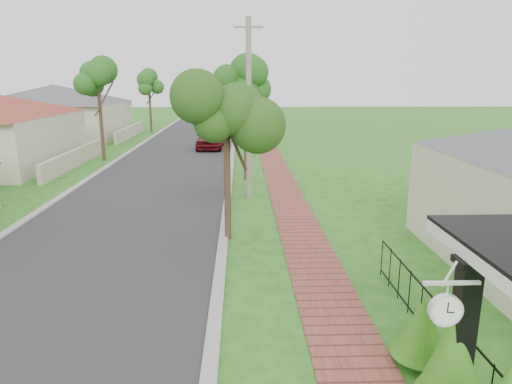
# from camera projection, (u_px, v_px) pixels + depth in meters

# --- Properties ---
(ground) EXTENTS (160.00, 160.00, 0.00)m
(ground) POSITION_uv_depth(u_px,v_px,m) (172.00, 374.00, 8.00)
(ground) COLOR #256217
(ground) RESTS_ON ground
(road) EXTENTS (7.00, 120.00, 0.02)m
(road) POSITION_uv_depth(u_px,v_px,m) (170.00, 166.00, 27.30)
(road) COLOR #28282B
(road) RESTS_ON ground
(kerb_right) EXTENTS (0.30, 120.00, 0.10)m
(kerb_right) POSITION_uv_depth(u_px,v_px,m) (231.00, 165.00, 27.42)
(kerb_right) COLOR #9E9E99
(kerb_right) RESTS_ON ground
(kerb_left) EXTENTS (0.30, 120.00, 0.10)m
(kerb_left) POSITION_uv_depth(u_px,v_px,m) (109.00, 166.00, 27.19)
(kerb_left) COLOR #9E9E99
(kerb_left) RESTS_ON ground
(sidewalk) EXTENTS (1.50, 120.00, 0.03)m
(sidewalk) POSITION_uv_depth(u_px,v_px,m) (274.00, 165.00, 27.51)
(sidewalk) COLOR #9A4F3D
(sidewalk) RESTS_ON ground
(porch_post) EXTENTS (0.48, 0.48, 2.52)m
(porch_post) POSITION_uv_depth(u_px,v_px,m) (461.00, 344.00, 6.91)
(porch_post) COLOR black
(porch_post) RESTS_ON ground
(picket_fence) EXTENTS (0.03, 8.02, 1.00)m
(picket_fence) POSITION_uv_depth(u_px,v_px,m) (450.00, 342.00, 8.03)
(picket_fence) COLOR black
(picket_fence) RESTS_ON ground
(street_trees) EXTENTS (10.70, 37.65, 5.89)m
(street_trees) POSITION_uv_depth(u_px,v_px,m) (183.00, 86.00, 32.86)
(street_trees) COLOR #382619
(street_trees) RESTS_ON ground
(far_house_grey) EXTENTS (15.56, 15.56, 4.60)m
(far_house_grey) POSITION_uv_depth(u_px,v_px,m) (56.00, 111.00, 39.93)
(far_house_grey) COLOR beige
(far_house_grey) RESTS_ON ground
(parked_car_red) EXTENTS (2.07, 4.75, 1.59)m
(parked_car_red) POSITION_uv_depth(u_px,v_px,m) (211.00, 138.00, 33.93)
(parked_car_red) COLOR #5C0D13
(parked_car_red) RESTS_ON ground
(parked_car_white) EXTENTS (2.12, 4.22, 1.33)m
(parked_car_white) POSITION_uv_depth(u_px,v_px,m) (218.00, 124.00, 45.73)
(parked_car_white) COLOR silver
(parked_car_white) RESTS_ON ground
(near_tree) EXTENTS (1.87, 1.87, 4.81)m
(near_tree) POSITION_uv_depth(u_px,v_px,m) (226.00, 120.00, 13.90)
(near_tree) COLOR #382619
(near_tree) RESTS_ON ground
(utility_pole) EXTENTS (1.20, 0.24, 7.47)m
(utility_pole) POSITION_uv_depth(u_px,v_px,m) (249.00, 110.00, 19.07)
(utility_pole) COLOR gray
(utility_pole) RESTS_ON ground
(station_clock) EXTENTS (0.79, 0.13, 0.67)m
(station_clock) POSITION_uv_depth(u_px,v_px,m) (446.00, 308.00, 6.30)
(station_clock) COLOR white
(station_clock) RESTS_ON ground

